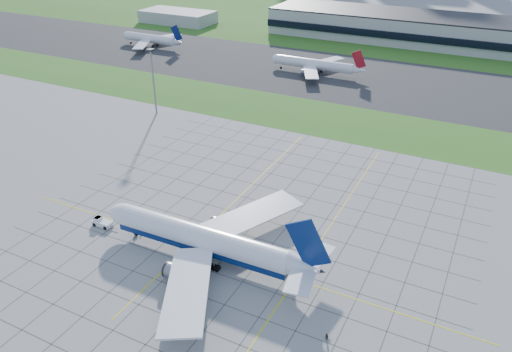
# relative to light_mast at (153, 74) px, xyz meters

# --- Properties ---
(ground) EXTENTS (1400.00, 1400.00, 0.00)m
(ground) POSITION_rel_light_mast_xyz_m (70.00, -65.00, -16.18)
(ground) COLOR gray
(ground) RESTS_ON ground
(grass_median) EXTENTS (700.00, 35.00, 0.04)m
(grass_median) POSITION_rel_light_mast_xyz_m (70.00, 25.00, -16.16)
(grass_median) COLOR #30621C
(grass_median) RESTS_ON ground
(asphalt_taxiway) EXTENTS (700.00, 75.00, 0.04)m
(asphalt_taxiway) POSITION_rel_light_mast_xyz_m (70.00, 80.00, -16.15)
(asphalt_taxiway) COLOR #383838
(asphalt_taxiway) RESTS_ON ground
(grass_far) EXTENTS (700.00, 145.00, 0.04)m
(grass_far) POSITION_rel_light_mast_xyz_m (70.00, 190.00, -16.16)
(grass_far) COLOR #30621C
(grass_far) RESTS_ON ground
(apron_markings) EXTENTS (120.00, 130.00, 0.03)m
(apron_markings) POSITION_rel_light_mast_xyz_m (70.43, -53.91, -16.17)
(apron_markings) COLOR #474744
(apron_markings) RESTS_ON ground
(terminal) EXTENTS (260.00, 43.00, 15.80)m
(terminal) POSITION_rel_light_mast_xyz_m (110.00, 164.87, -8.29)
(terminal) COLOR #B7B7B2
(terminal) RESTS_ON ground
(service_block) EXTENTS (50.00, 25.00, 8.00)m
(service_block) POSITION_rel_light_mast_xyz_m (-90.00, 145.00, -12.18)
(service_block) COLOR #B7B7B2
(service_block) RESTS_ON ground
(light_mast) EXTENTS (2.50, 2.50, 25.60)m
(light_mast) POSITION_rel_light_mast_xyz_m (0.00, 0.00, 0.00)
(light_mast) COLOR gray
(light_mast) RESTS_ON ground
(airliner) EXTENTS (57.66, 58.42, 18.15)m
(airliner) POSITION_rel_light_mast_xyz_m (65.75, -69.21, -11.22)
(airliner) COLOR white
(airliner) RESTS_ON ground
(pushback_tug) EXTENTS (7.83, 2.84, 2.17)m
(pushback_tug) POSITION_rel_light_mast_xyz_m (35.05, -70.08, -15.22)
(pushback_tug) COLOR white
(pushback_tug) RESTS_ON ground
(crew_near) EXTENTS (0.57, 0.67, 1.57)m
(crew_near) POSITION_rel_light_mast_xyz_m (46.04, -67.54, -15.40)
(crew_near) COLOR black
(crew_near) RESTS_ON ground
(crew_far) EXTENTS (1.02, 0.99, 1.66)m
(crew_far) POSITION_rel_light_mast_xyz_m (100.21, -80.49, -15.35)
(crew_far) COLOR black
(crew_far) RESTS_ON ground
(distant_jet_0) EXTENTS (39.12, 42.66, 14.08)m
(distant_jet_0) POSITION_rel_light_mast_xyz_m (-66.05, 83.83, -11.70)
(distant_jet_0) COLOR white
(distant_jet_0) RESTS_ON ground
(distant_jet_1) EXTENTS (45.34, 42.66, 14.08)m
(distant_jet_1) POSITION_rel_light_mast_xyz_m (36.90, 78.10, -11.69)
(distant_jet_1) COLOR white
(distant_jet_1) RESTS_ON ground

